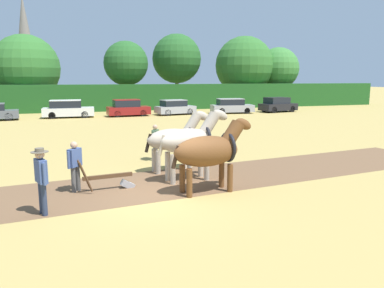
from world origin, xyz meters
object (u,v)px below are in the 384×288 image
at_px(plow, 112,180).
at_px(parked_car_center_right, 128,108).
at_px(draft_horse_lead_left, 210,151).
at_px(parked_car_far_right, 232,106).
at_px(tree_center, 177,59).
at_px(farmer_onlooker_left, 41,176).
at_px(draft_horse_trail_left, 175,139).
at_px(farmer_beside_team, 155,140).
at_px(tree_center_right, 244,66).
at_px(parked_car_center, 68,109).
at_px(parked_car_end_right, 278,105).
at_px(farmer_at_plow, 75,163).
at_px(draft_horse_lead_right, 190,141).
at_px(tree_right, 278,69).
at_px(church_spire, 25,46).
at_px(parked_car_right, 175,108).
at_px(tree_left, 26,68).
at_px(tree_center_left, 126,64).

bearing_deg(plow, parked_car_center_right, 74.09).
xyz_separation_m(draft_horse_lead_left, parked_car_far_right, (11.62, 24.38, -0.60)).
relative_size(tree_center, farmer_onlooker_left, 5.09).
xyz_separation_m(draft_horse_trail_left, farmer_beside_team, (-0.31, 2.06, -0.36)).
bearing_deg(tree_center_right, plow, -121.79).
height_order(farmer_onlooker_left, parked_car_far_right, farmer_onlooker_left).
height_order(plow, parked_car_center, parked_car_center).
bearing_deg(parked_car_end_right, farmer_at_plow, -141.90).
distance_m(draft_horse_lead_right, plow, 2.95).
relative_size(tree_right, parked_car_center_right, 1.89).
distance_m(draft_horse_lead_right, draft_horse_trail_left, 1.49).
bearing_deg(farmer_onlooker_left, tree_center_right, 37.51).
xyz_separation_m(church_spire, parked_car_right, (16.17, -32.86, -8.10)).
xyz_separation_m(tree_left, parked_car_center, (4.22, -9.96, -3.88)).
bearing_deg(tree_center, parked_car_far_right, -77.13).
bearing_deg(farmer_onlooker_left, tree_center_left, 58.48).
bearing_deg(tree_center_right, tree_left, 179.54).
relative_size(draft_horse_lead_left, farmer_onlooker_left, 1.59).
xyz_separation_m(tree_center, tree_right, (13.72, -1.33, -1.13)).
relative_size(tree_center_left, plow, 4.33).
bearing_deg(tree_right, church_spire, 144.98).
bearing_deg(farmer_at_plow, tree_center_left, 118.83).
height_order(farmer_at_plow, parked_car_right, farmer_at_plow).
xyz_separation_m(tree_center, tree_center_right, (8.98, -0.82, -0.78)).
height_order(church_spire, farmer_onlooker_left, church_spire).
distance_m(tree_center_left, draft_horse_lead_left, 34.38).
bearing_deg(draft_horse_lead_left, tree_left, 97.32).
xyz_separation_m(church_spire, parked_car_center, (6.19, -32.51, -8.04)).
xyz_separation_m(draft_horse_trail_left, parked_car_far_right, (11.93, 21.43, -0.53)).
bearing_deg(plow, parked_car_far_right, 51.74).
bearing_deg(parked_car_right, church_spire, 106.25).
xyz_separation_m(tree_center_left, tree_center_right, (15.59, 0.81, -0.05)).
height_order(tree_center, draft_horse_lead_left, tree_center).
bearing_deg(parked_car_right, tree_center_right, 29.48).
bearing_deg(tree_center_left, draft_horse_lead_right, -94.52).
distance_m(tree_left, parked_car_end_right, 27.85).
relative_size(tree_center_left, parked_car_far_right, 1.77).
height_order(farmer_onlooker_left, parked_car_right, farmer_onlooker_left).
bearing_deg(draft_horse_lead_right, farmer_beside_team, 91.20).
height_order(tree_center_left, tree_center, tree_center).
relative_size(tree_left, farmer_onlooker_left, 4.69).
distance_m(tree_right, parked_car_right, 19.98).
distance_m(draft_horse_lead_left, draft_horse_lead_right, 1.48).
distance_m(draft_horse_lead_right, parked_car_far_right, 25.76).
height_order(parked_car_center_right, parked_car_far_right, parked_car_center_right).
relative_size(farmer_at_plow, parked_car_center_right, 0.40).
bearing_deg(parked_car_end_right, draft_horse_lead_left, -134.45).
height_order(tree_center, parked_car_end_right, tree_center).
bearing_deg(parked_car_right, parked_car_end_right, -12.18).
bearing_deg(parked_car_right, draft_horse_lead_left, -112.94).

